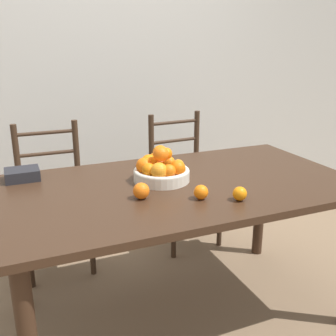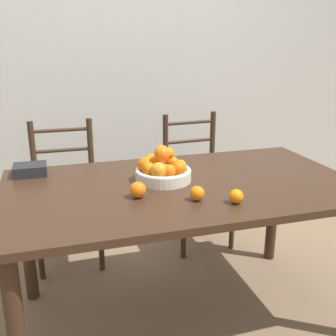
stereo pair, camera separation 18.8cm
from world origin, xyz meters
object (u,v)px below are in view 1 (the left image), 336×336
orange_loose_1 (201,192)px  chair_right (183,182)px  fruit_bowl (161,169)px  chair_left (54,200)px  orange_loose_2 (141,191)px  book_stack (22,174)px  orange_loose_0 (240,194)px

orange_loose_1 → chair_right: bearing=69.2°
fruit_bowl → chair_left: fruit_bowl is taller
chair_left → chair_right: bearing=0.5°
orange_loose_1 → chair_left: bearing=117.5°
chair_right → orange_loose_2: bearing=-128.1°
chair_left → book_stack: 0.60m
fruit_bowl → chair_right: 0.95m
orange_loose_0 → chair_right: (0.24, 1.11, -0.35)m
fruit_bowl → chair_right: size_ratio=0.30×
orange_loose_1 → orange_loose_2: size_ratio=0.88×
book_stack → orange_loose_1: bearing=-38.9°
fruit_bowl → chair_left: bearing=121.9°
orange_loose_0 → chair_left: (-0.69, 1.11, -0.35)m
fruit_bowl → orange_loose_1: (0.08, -0.29, -0.03)m
book_stack → orange_loose_0: bearing=-37.2°
orange_loose_1 → chair_left: 1.21m
orange_loose_1 → chair_right: chair_right is taller
fruit_bowl → orange_loose_2: 0.25m
fruit_bowl → orange_loose_2: size_ratio=3.79×
fruit_bowl → orange_loose_1: size_ratio=4.30×
orange_loose_2 → chair_left: size_ratio=0.08×
orange_loose_2 → chair_left: bearing=107.6°
chair_right → book_stack: (-1.11, -0.45, 0.34)m
fruit_bowl → chair_right: bearing=57.7°
book_stack → chair_left: bearing=68.2°
orange_loose_2 → book_stack: bearing=135.1°
fruit_bowl → orange_loose_0: fruit_bowl is taller
orange_loose_1 → chair_right: (0.39, 1.03, -0.35)m
orange_loose_2 → book_stack: 0.67m
fruit_bowl → chair_left: size_ratio=0.30×
fruit_bowl → orange_loose_0: (0.23, -0.37, -0.03)m
chair_left → chair_right: same height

